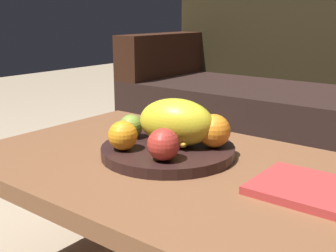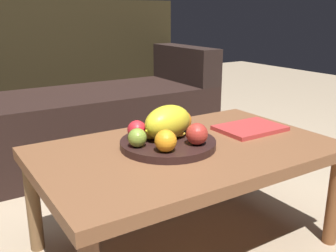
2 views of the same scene
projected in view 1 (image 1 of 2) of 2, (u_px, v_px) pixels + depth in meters
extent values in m
cube|color=brown|center=(179.00, 172.00, 0.99)|extent=(1.01, 0.63, 0.04)
cylinder|color=brown|center=(120.00, 172.00, 1.52)|extent=(0.05, 0.05, 0.35)
cube|color=black|center=(306.00, 134.00, 1.90)|extent=(1.70, 0.70, 0.40)
cube|color=black|center=(336.00, 29.00, 2.00)|extent=(1.70, 0.14, 0.50)
cube|color=black|center=(169.00, 54.00, 2.28)|extent=(0.14, 0.70, 0.22)
cylinder|color=black|center=(168.00, 151.00, 1.04)|extent=(0.33, 0.33, 0.03)
ellipsoid|color=yellow|center=(176.00, 122.00, 1.03)|extent=(0.21, 0.16, 0.12)
sphere|color=orange|center=(214.00, 131.00, 1.02)|extent=(0.08, 0.08, 0.08)
sphere|color=orange|center=(123.00, 135.00, 1.00)|extent=(0.07, 0.07, 0.07)
sphere|color=red|center=(159.00, 122.00, 1.13)|extent=(0.07, 0.07, 0.07)
sphere|color=olive|center=(131.00, 126.00, 1.09)|extent=(0.06, 0.06, 0.06)
sphere|color=#B53229|center=(163.00, 144.00, 0.93)|extent=(0.07, 0.07, 0.07)
ellipsoid|color=yellow|center=(178.00, 136.00, 1.05)|extent=(0.13, 0.13, 0.03)
ellipsoid|color=gold|center=(171.00, 135.00, 1.06)|extent=(0.15, 0.06, 0.03)
ellipsoid|color=yellow|center=(180.00, 135.00, 1.06)|extent=(0.13, 0.13, 0.03)
ellipsoid|color=yellow|center=(171.00, 125.00, 1.06)|extent=(0.15, 0.09, 0.03)
ellipsoid|color=gold|center=(176.00, 125.00, 1.06)|extent=(0.14, 0.12, 0.03)
cube|color=#BE3836|center=(320.00, 192.00, 0.81)|extent=(0.25, 0.18, 0.02)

